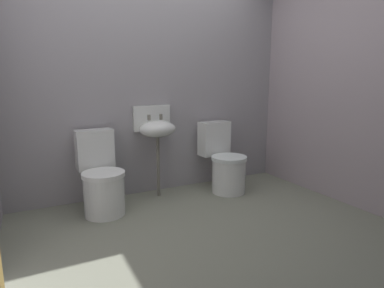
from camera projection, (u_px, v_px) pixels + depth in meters
The scene contains 6 objects.
ground_plane at pixel (207, 234), 2.81m from camera, with size 3.57×2.73×0.08m, color gray.
wall_back at pixel (154, 82), 3.62m from camera, with size 3.57×0.10×2.48m, color #98949A.
wall_right at pixel (341, 82), 3.38m from camera, with size 0.10×2.53×2.48m, color #9E9197.
toilet_left at pixel (101, 180), 3.13m from camera, with size 0.42×0.61×0.78m.
toilet_right at pixel (224, 163), 3.76m from camera, with size 0.43×0.61×0.78m.
sink at pixel (156, 128), 3.50m from camera, with size 0.42×0.35×0.99m.
Camera 1 is at (-1.30, -2.26, 1.27)m, focal length 30.51 mm.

